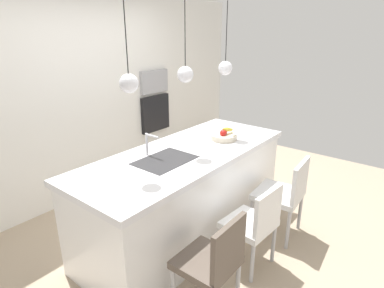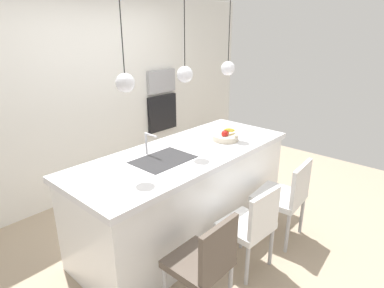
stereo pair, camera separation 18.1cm
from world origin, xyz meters
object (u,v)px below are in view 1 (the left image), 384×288
chair_near (213,260)px  chair_far (284,192)px  oven (155,113)px  microwave (154,81)px  chair_middle (255,222)px  fruit_bowl (224,136)px

chair_near → chair_far: 1.30m
oven → chair_far: bearing=-102.4°
oven → chair_near: size_ratio=0.66×
chair_far → microwave: bearing=77.6°
chair_near → chair_middle: chair_near is taller
microwave → oven: bearing=0.0°
chair_near → chair_middle: size_ratio=1.02×
microwave → oven: size_ratio=0.96×
fruit_bowl → oven: oven is taller
microwave → chair_far: 2.62m
microwave → chair_middle: size_ratio=0.65×
fruit_bowl → microwave: microwave is taller
fruit_bowl → microwave: (0.59, 1.68, 0.38)m
fruit_bowl → chair_near: (-1.24, -0.73, -0.52)m
chair_near → oven: bearing=52.8°
chair_near → chair_middle: (0.66, 0.00, -0.01)m
microwave → chair_far: size_ratio=0.61×
fruit_bowl → chair_near: 1.53m
microwave → chair_middle: microwave is taller
microwave → chair_near: microwave is taller
chair_far → chair_near: bearing=179.9°
fruit_bowl → chair_middle: size_ratio=0.35×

